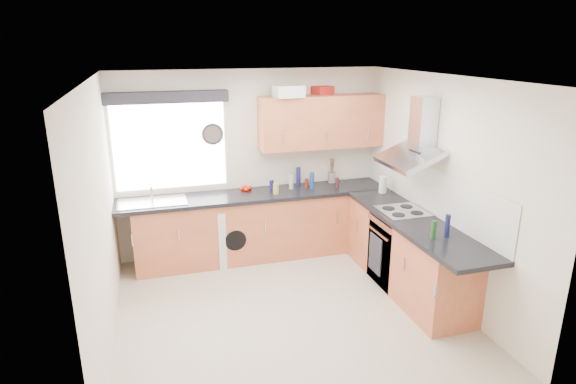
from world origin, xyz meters
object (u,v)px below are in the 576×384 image
object	(u,v)px
oven	(400,249)
extractor_hood	(416,140)
upper_cabinets	(322,122)
washing_machine	(232,233)

from	to	relation	value
oven	extractor_hood	world-z (taller)	extractor_hood
extractor_hood	upper_cabinets	size ratio (longest dim) A/B	0.46
extractor_hood	upper_cabinets	bearing A→B (deg)	116.13
upper_cabinets	washing_machine	distance (m)	1.92
washing_machine	upper_cabinets	bearing A→B (deg)	-3.72
extractor_hood	upper_cabinets	xyz separation A→B (m)	(-0.65, 1.33, 0.03)
oven	upper_cabinets	xyz separation A→B (m)	(-0.55, 1.32, 1.38)
oven	washing_machine	bearing A→B (deg)	146.99
oven	washing_machine	world-z (taller)	oven
washing_machine	oven	bearing A→B (deg)	-42.36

